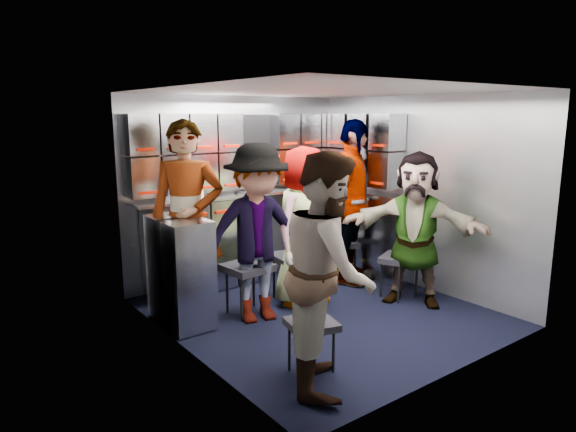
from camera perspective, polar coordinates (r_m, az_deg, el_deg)
floor at (r=5.09m, az=3.59°, el=-10.61°), size 3.00×3.00×0.00m
wall_back at (r=6.00m, az=-5.64°, el=3.12°), size 2.80×0.04×2.10m
wall_left at (r=4.05m, az=-11.49°, el=-1.02°), size 0.04×3.00×2.10m
wall_right at (r=5.80m, az=14.31°, el=2.54°), size 0.04×3.00×2.10m
ceiling at (r=4.73m, az=3.91°, el=13.72°), size 2.80×3.00×0.02m
cart_bank_back at (r=5.93m, az=-4.47°, el=-2.42°), size 2.68×0.38×0.99m
cart_bank_left at (r=4.76m, az=-11.87°, el=-6.07°), size 0.38×0.76×0.99m
counter at (r=5.83m, az=-4.55°, el=2.55°), size 2.68×0.42×0.03m
locker_bank_back at (r=5.83m, az=-4.94°, el=7.24°), size 2.68×0.28×0.82m
locker_bank_right at (r=6.11m, az=8.46°, el=7.34°), size 0.28×1.00×0.82m
right_cabinet at (r=6.18m, az=8.86°, el=-1.92°), size 0.28×1.20×1.00m
coffee_niche at (r=5.98m, az=-3.78°, el=7.16°), size 0.46×0.16×0.84m
red_latch_strip at (r=5.69m, az=-3.45°, el=0.96°), size 2.60×0.02×0.03m
jump_seat_near_left at (r=3.87m, az=2.63°, el=-12.21°), size 0.41×0.39×0.40m
jump_seat_mid_left at (r=4.93m, az=-4.53°, el=-6.00°), size 0.45×0.43×0.49m
jump_seat_center at (r=5.32m, az=0.51°, el=-4.84°), size 0.46×0.44×0.47m
jump_seat_mid_right at (r=6.00m, az=5.75°, el=-3.25°), size 0.49×0.48×0.45m
jump_seat_near_right at (r=5.48m, az=12.29°, el=-4.89°), size 0.49×0.48×0.45m
attendant_standing at (r=4.81m, az=-11.12°, el=-0.54°), size 0.81×0.76×1.86m
attendant_arc_a at (r=3.57m, az=4.54°, el=-6.08°), size 1.00×1.02×1.66m
attendant_arc_b at (r=4.68m, az=-3.42°, el=-1.99°), size 1.18×0.84×1.65m
attendant_arc_c at (r=5.09m, az=1.75°, el=-1.20°), size 0.89×0.70×1.59m
attendant_arc_d at (r=5.76m, az=7.06°, el=1.47°), size 1.16×0.92×1.85m
attendant_arc_e at (r=5.28m, az=13.94°, el=-1.37°), size 1.14×1.46×1.54m
bottle_left at (r=5.31m, az=-13.24°, el=2.93°), size 0.06×0.06×0.25m
bottle_mid at (r=5.88m, az=-2.71°, el=4.13°), size 0.07×0.07×0.27m
bottle_right at (r=6.28m, az=2.44°, el=4.48°), size 0.07×0.07×0.25m
cup_left at (r=5.46m, az=-9.81°, el=2.46°), size 0.09×0.09×0.09m
cup_right at (r=6.25m, az=2.13°, el=3.76°), size 0.07×0.07×0.10m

